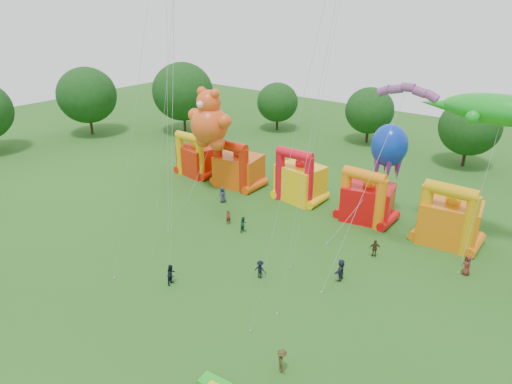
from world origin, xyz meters
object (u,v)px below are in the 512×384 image
Objects in this scene: bouncy_castle_2 at (299,180)px; octopus_kite at (373,179)px; bouncy_castle_0 at (196,158)px; gecko_kite at (497,134)px; spectator_0 at (223,195)px; teddy_bear_kite at (208,127)px; spectator_4 at (375,248)px.

octopus_kite is (9.05, -0.31, 2.49)m from bouncy_castle_2.
octopus_kite is at bearing -1.97° from bouncy_castle_2.
bouncy_castle_0 is 0.41× the size of gecko_kite.
gecko_kite reaches higher than bouncy_castle_0.
bouncy_castle_2 is at bearing 27.30° from spectator_0.
bouncy_castle_0 is 8.62m from teddy_bear_kite.
bouncy_castle_0 is 10.12m from spectator_0.
bouncy_castle_0 is at bearing 136.37° from spectator_0.
bouncy_castle_0 is 35.94m from gecko_kite.
spectator_0 is (-15.62, -5.78, -4.03)m from octopus_kite.
gecko_kite is at bearing 7.20° from octopus_kite.
bouncy_castle_2 is 0.51× the size of teddy_bear_kite.
bouncy_castle_0 is at bearing -44.04° from spectator_4.
bouncy_castle_2 is (15.41, 1.38, 0.19)m from bouncy_castle_0.
gecko_kite reaches higher than teddy_bear_kite.
bouncy_castle_0 is 0.92× the size of bouncy_castle_2.
bouncy_castle_2 is at bearing -177.08° from gecko_kite.
bouncy_castle_2 is 12.32m from teddy_bear_kite.
teddy_bear_kite is 6.81× the size of spectator_0.
gecko_kite is at bearing -165.21° from spectator_4.
teddy_bear_kite is 7.24× the size of spectator_4.
octopus_kite is at bearing -94.29° from spectator_4.
teddy_bear_kite is (-9.95, -4.50, 5.71)m from bouncy_castle_2.
bouncy_castle_0 is 3.20× the size of spectator_0.
gecko_kite is 14.52m from spectator_4.
bouncy_castle_2 is 0.45× the size of gecko_kite.
teddy_bear_kite reaches higher than bouncy_castle_2.
gecko_kite is 8.30× the size of spectator_4.
spectator_0 is at bearing -25.28° from teddy_bear_kite.
octopus_kite is at bearing -172.80° from gecko_kite.
gecko_kite is 1.29× the size of octopus_kite.
gecko_kite is 7.81× the size of spectator_0.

